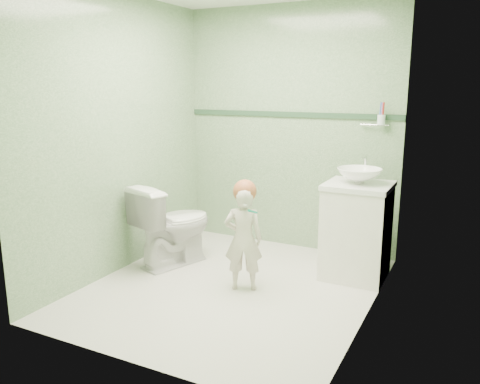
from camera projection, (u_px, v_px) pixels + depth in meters
The scene contains 12 objects.
ground at pixel (232, 288), 4.01m from camera, with size 2.50×2.50×0.00m, color beige.
room_shell at pixel (231, 143), 3.75m from camera, with size 2.50×2.54×2.40m.
trim_stripe at pixel (290, 114), 4.79m from camera, with size 2.20×0.02×0.05m, color #28472F.
vanity at pixel (356, 232), 4.16m from camera, with size 0.52×0.50×0.80m, color white.
counter at pixel (359, 186), 4.07m from camera, with size 0.54×0.52×0.04m, color white.
basin at pixel (359, 176), 4.05m from camera, with size 0.37×0.37×0.13m, color white.
faucet at pixel (365, 163), 4.20m from camera, with size 0.03×0.13×0.18m.
cup_holder at pixel (381, 119), 4.35m from camera, with size 0.26×0.07×0.21m.
toilet at pixel (173, 224), 4.47m from camera, with size 0.43×0.75×0.76m, color white.
toddler at pixel (243, 239), 3.91m from camera, with size 0.31×0.20×0.85m, color beige.
hair_cap at pixel (245, 191), 3.84m from camera, with size 0.19×0.19×0.19m, color #A35732.
teal_toothbrush at pixel (252, 211), 3.72m from camera, with size 0.10×0.14×0.08m.
Camera 1 is at (1.74, -3.31, 1.64)m, focal length 36.36 mm.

